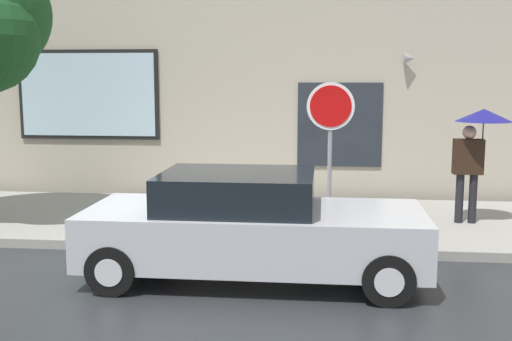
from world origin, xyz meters
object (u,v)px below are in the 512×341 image
at_px(pedestrian_with_umbrella, 478,134).
at_px(stop_sign, 330,128).
at_px(parked_car, 251,227).
at_px(fire_hydrant, 177,210).

xyz_separation_m(pedestrian_with_umbrella, stop_sign, (-2.57, -1.16, 0.17)).
bearing_deg(stop_sign, pedestrian_with_umbrella, 24.26).
bearing_deg(parked_car, fire_hydrant, 128.52).
distance_m(fire_hydrant, stop_sign, 2.86).
relative_size(pedestrian_with_umbrella, stop_sign, 0.81).
bearing_deg(pedestrian_with_umbrella, stop_sign, -155.74).
xyz_separation_m(parked_car, stop_sign, (1.06, 1.87, 1.19)).
height_order(fire_hydrant, pedestrian_with_umbrella, pedestrian_with_umbrella).
bearing_deg(pedestrian_with_umbrella, fire_hydrant, -166.56).
bearing_deg(stop_sign, parked_car, -119.59).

